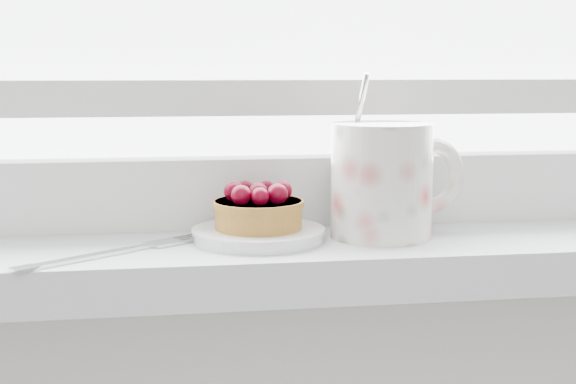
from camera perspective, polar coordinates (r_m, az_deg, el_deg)
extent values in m
cube|color=silver|center=(0.77, 1.15, -4.65)|extent=(1.60, 0.20, 0.04)
cube|color=silver|center=(0.83, 0.31, 0.17)|extent=(1.30, 0.05, 0.07)
cube|color=silver|center=(0.82, 0.32, 6.75)|extent=(1.30, 0.04, 0.04)
cylinder|color=white|center=(0.75, -2.11, -3.05)|extent=(0.12, 0.12, 0.01)
cylinder|color=#935F20|center=(0.74, -2.12, -1.61)|extent=(0.08, 0.08, 0.03)
cylinder|color=#935F20|center=(0.74, -2.12, -0.84)|extent=(0.08, 0.08, 0.01)
sphere|color=#45020F|center=(0.74, -2.13, -0.03)|extent=(0.02, 0.02, 0.02)
sphere|color=#45020F|center=(0.75, -0.44, 0.11)|extent=(0.02, 0.02, 0.02)
sphere|color=#45020F|center=(0.76, -1.54, 0.19)|extent=(0.02, 0.02, 0.02)
sphere|color=#45020F|center=(0.76, -3.06, 0.18)|extent=(0.02, 0.02, 0.02)
sphere|color=#45020F|center=(0.74, -3.87, 0.04)|extent=(0.02, 0.02, 0.02)
sphere|color=#45020F|center=(0.72, -3.36, -0.22)|extent=(0.02, 0.02, 0.02)
sphere|color=#45020F|center=(0.72, -2.00, -0.33)|extent=(0.02, 0.02, 0.02)
sphere|color=#45020F|center=(0.73, -0.75, -0.14)|extent=(0.02, 0.02, 0.02)
cylinder|color=silver|center=(0.76, 6.66, 0.81)|extent=(0.11, 0.11, 0.11)
cylinder|color=black|center=(0.76, 6.73, 4.53)|extent=(0.08, 0.08, 0.01)
torus|color=silver|center=(0.79, 10.06, 1.14)|extent=(0.08, 0.03, 0.07)
cylinder|color=silver|center=(0.77, 5.13, 5.98)|extent=(0.02, 0.03, 0.07)
cube|color=silver|center=(0.69, -14.62, -4.60)|extent=(0.09, 0.07, 0.00)
cube|color=silver|center=(0.67, -18.27, -5.22)|extent=(0.02, 0.02, 0.00)
cube|color=silver|center=(0.73, -10.37, -3.87)|extent=(0.02, 0.02, 0.00)
cube|color=silver|center=(0.74, -8.86, -3.60)|extent=(0.04, 0.04, 0.00)
cube|color=silver|center=(0.75, -6.59, -3.38)|extent=(0.03, 0.02, 0.00)
cube|color=silver|center=(0.75, -6.89, -3.31)|extent=(0.03, 0.02, 0.00)
cube|color=silver|center=(0.76, -7.19, -3.24)|extent=(0.03, 0.02, 0.00)
cube|color=silver|center=(0.76, -7.48, -3.17)|extent=(0.03, 0.02, 0.00)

